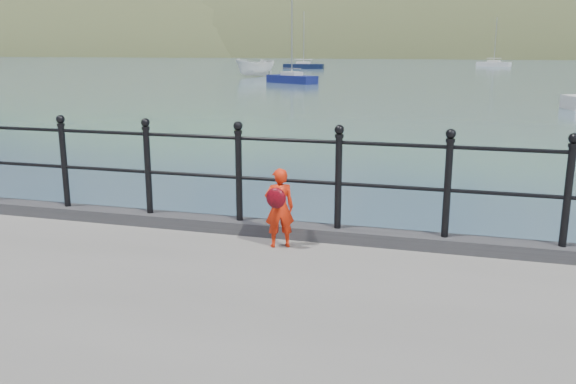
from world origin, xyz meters
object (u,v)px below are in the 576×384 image
(sailboat_port, at_px, (292,79))
(child, at_px, (279,207))
(sailboat_deep, at_px, (494,64))
(railing, at_px, (287,168))
(launch_white, at_px, (255,68))
(sailboat_left, at_px, (304,66))

(sailboat_port, bearing_deg, child, -45.19)
(sailboat_port, bearing_deg, sailboat_deep, 99.42)
(child, relative_size, sailboat_deep, 0.12)
(railing, bearing_deg, sailboat_port, 105.52)
(railing, height_order, child, railing)
(launch_white, bearing_deg, child, -36.56)
(child, bearing_deg, sailboat_left, -100.37)
(child, height_order, sailboat_left, sailboat_left)
(launch_white, relative_size, sailboat_port, 0.68)
(railing, xyz_separation_m, sailboat_left, (-20.40, 79.67, -1.48))
(railing, bearing_deg, sailboat_deep, 86.33)
(child, relative_size, launch_white, 0.18)
(child, bearing_deg, launch_white, -95.52)
(child, bearing_deg, sailboat_port, -99.27)
(railing, distance_m, launch_white, 59.09)
(railing, bearing_deg, sailboat_left, 104.36)
(railing, relative_size, launch_white, 3.67)
(railing, xyz_separation_m, child, (0.02, -0.41, -0.36))
(railing, height_order, sailboat_port, sailboat_port)
(launch_white, relative_size, sailboat_deep, 0.64)
(sailboat_port, distance_m, sailboat_deep, 55.20)
(sailboat_port, height_order, sailboat_deep, sailboat_deep)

